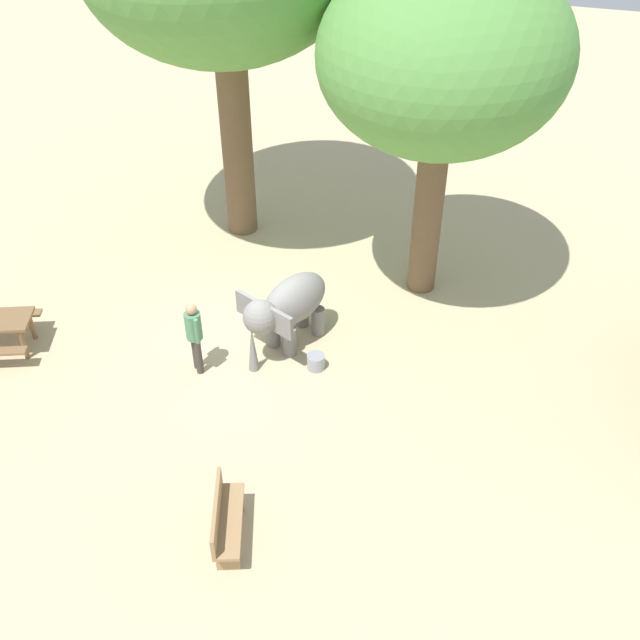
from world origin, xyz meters
name	(u,v)px	position (x,y,z in m)	size (l,w,h in m)	color
ground_plane	(254,343)	(0.00, 0.00, 0.00)	(60.00, 60.00, 0.00)	tan
elephant	(288,307)	(-0.21, 0.71, 0.97)	(2.18, 1.72, 1.52)	slate
person_handler	(194,332)	(1.12, -0.71, 0.95)	(0.38, 0.39, 1.62)	#3F3833
shade_tree_secondary	(444,56)	(-3.18, 2.86, 5.26)	(5.28, 4.84, 7.19)	brown
wooden_bench	(225,520)	(4.58, 1.48, 0.47)	(1.45, 0.87, 0.88)	#9E7A51
feed_bucket	(316,362)	(0.32, 1.49, 0.16)	(0.36, 0.36, 0.32)	gray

